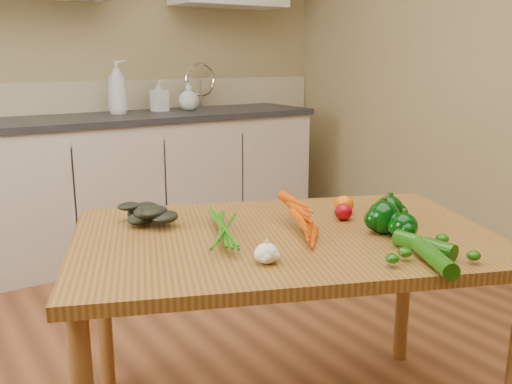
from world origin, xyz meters
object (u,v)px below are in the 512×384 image
at_px(soap_bottle_a, 117,87).
at_px(leafy_greens, 145,210).
at_px(soap_bottle_b, 159,95).
at_px(pepper_c, 404,226).
at_px(tomato_c, 383,207).
at_px(tomato_b, 344,204).
at_px(zucchini_a, 424,245).
at_px(garlic_bulb, 267,253).
at_px(pepper_a, 384,217).
at_px(pepper_b, 390,210).
at_px(table, 285,257).
at_px(zucchini_b, 433,257).
at_px(soap_bottle_c, 189,97).
at_px(tomato_a, 343,212).
at_px(carrot_bunch, 276,224).

relative_size(soap_bottle_a, leafy_greens, 1.78).
distance_m(soap_bottle_b, pepper_c, 2.46).
height_order(leafy_greens, tomato_c, leafy_greens).
relative_size(tomato_b, zucchini_a, 0.38).
bearing_deg(soap_bottle_a, garlic_bulb, -162.93).
xyz_separation_m(garlic_bulb, pepper_a, (0.47, 0.02, 0.02)).
bearing_deg(pepper_b, table, 164.90).
height_order(soap_bottle_b, leafy_greens, soap_bottle_b).
distance_m(table, pepper_c, 0.39).
distance_m(leafy_greens, pepper_b, 0.83).
distance_m(pepper_c, zucchini_b, 0.23).
relative_size(soap_bottle_c, zucchini_a, 0.97).
relative_size(garlic_bulb, zucchini_b, 0.29).
xyz_separation_m(garlic_bulb, pepper_c, (0.47, -0.06, 0.01)).
bearing_deg(zucchini_b, pepper_c, 63.03).
relative_size(soap_bottle_c, tomato_c, 2.90).
height_order(garlic_bulb, pepper_c, pepper_c).
bearing_deg(garlic_bulb, zucchini_b, -35.09).
bearing_deg(table, soap_bottle_a, 105.42).
xyz_separation_m(soap_bottle_b, tomato_c, (-0.10, -2.19, -0.26)).
relative_size(soap_bottle_a, soap_bottle_c, 1.85).
height_order(pepper_a, tomato_c, pepper_a).
xyz_separation_m(soap_bottle_a, zucchini_b, (-0.06, -2.61, -0.33)).
xyz_separation_m(table, soap_bottle_c, (0.72, 2.14, 0.36)).
bearing_deg(pepper_a, tomato_b, 78.50).
distance_m(leafy_greens, tomato_a, 0.68).
xyz_separation_m(table, soap_bottle_a, (0.23, 2.16, 0.44)).
height_order(zucchini_a, zucchini_b, zucchini_a).
bearing_deg(tomato_a, soap_bottle_a, 90.83).
bearing_deg(soap_bottle_b, soap_bottle_a, 85.56).
height_order(table, garlic_bulb, garlic_bulb).
height_order(soap_bottle_a, carrot_bunch, soap_bottle_a).
xyz_separation_m(soap_bottle_a, garlic_bulb, (-0.43, -2.35, -0.33)).
height_order(leafy_greens, zucchini_a, leafy_greens).
xyz_separation_m(leafy_greens, pepper_c, (0.61, -0.59, -0.01)).
xyz_separation_m(leafy_greens, pepper_b, (0.70, -0.44, -0.00)).
bearing_deg(tomato_b, garlic_bulb, -152.39).
distance_m(soap_bottle_b, pepper_a, 2.37).
distance_m(carrot_bunch, tomato_a, 0.29).
height_order(table, tomato_b, tomato_b).
bearing_deg(tomato_c, tomato_b, 141.30).
distance_m(garlic_bulb, zucchini_b, 0.45).
bearing_deg(tomato_a, pepper_c, -86.86).
bearing_deg(garlic_bulb, tomato_c, 16.27).
xyz_separation_m(soap_bottle_b, leafy_greens, (-0.86, -1.84, -0.24)).
bearing_deg(carrot_bunch, soap_bottle_c, 92.10).
bearing_deg(tomato_b, tomato_c, -38.70).
height_order(carrot_bunch, pepper_b, pepper_b).
bearing_deg(tomato_a, zucchini_b, -100.71).
xyz_separation_m(carrot_bunch, tomato_a, (0.29, 0.01, -0.00)).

